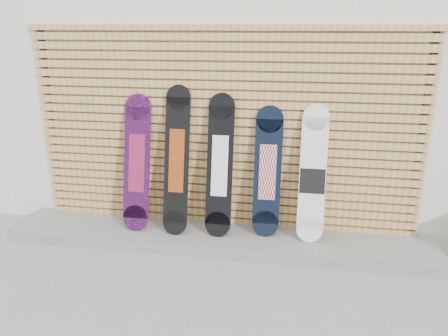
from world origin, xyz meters
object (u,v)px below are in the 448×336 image
Objects in this scene: snowboard_3 at (268,172)px; snowboard_1 at (177,161)px; snowboard_0 at (137,163)px; snowboard_4 at (313,175)px; snowboard_2 at (220,166)px.

snowboard_1 is at bearing -176.30° from snowboard_3.
snowboard_4 is (1.89, 0.02, -0.04)m from snowboard_0.
snowboard_0 reaches higher than snowboard_4.
snowboard_2 reaches higher than snowboard_4.
snowboard_3 is 0.98× the size of snowboard_4.
snowboard_2 is 0.51m from snowboard_3.
snowboard_0 is at bearing -179.28° from snowboard_4.
snowboard_2 is at bearing -174.57° from snowboard_3.
snowboard_2 is 0.97m from snowboard_4.
snowboard_0 is 0.92m from snowboard_2.
snowboard_1 is at bearing -178.19° from snowboard_2.
snowboard_3 is at bearing 5.43° from snowboard_2.
snowboard_0 is 0.46m from snowboard_1.
snowboard_2 is at bearing 0.33° from snowboard_0.
snowboard_1 is 1.14× the size of snowboard_3.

